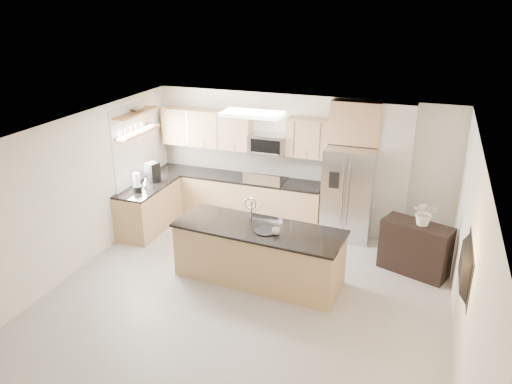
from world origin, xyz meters
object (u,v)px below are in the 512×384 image
at_px(bowl, 137,109).
at_px(cup, 276,231).
at_px(coffee_maker, 152,173).
at_px(credenza, 415,248).
at_px(refrigerator, 349,193).
at_px(television, 461,266).
at_px(range, 266,201).
at_px(blender, 137,184).
at_px(island, 259,254).
at_px(flower_vase, 426,207).
at_px(microwave, 268,144).
at_px(kettle, 146,182).
at_px(platter, 266,231).

bearing_deg(bowl, cup, -22.99).
bearing_deg(coffee_maker, credenza, -2.43).
distance_m(refrigerator, cup, 2.34).
bearing_deg(television, bowl, 69.04).
distance_m(coffee_maker, bowl, 1.29).
xyz_separation_m(range, blender, (-2.07, -1.40, 0.61)).
height_order(range, island, island).
xyz_separation_m(range, bowl, (-2.25, -0.91, 1.91)).
distance_m(credenza, bowl, 5.57).
height_order(blender, coffee_maker, coffee_maker).
bearing_deg(credenza, flower_vase, 11.65).
distance_m(microwave, island, 2.60).
bearing_deg(range, television, -41.64).
bearing_deg(range, kettle, -150.15).
height_order(range, platter, range).
relative_size(credenza, platter, 3.14).
relative_size(credenza, blender, 3.00).
bearing_deg(credenza, island, -135.27).
bearing_deg(cup, blender, 164.00).
bearing_deg(island, blender, 168.92).
relative_size(range, television, 1.06).
xyz_separation_m(microwave, kettle, (-2.03, -1.29, -0.60)).
bearing_deg(microwave, platter, -72.39).
height_order(credenza, kettle, kettle).
distance_m(cup, bowl, 3.72).
height_order(platter, bowl, bowl).
xyz_separation_m(microwave, coffee_maker, (-2.09, -0.94, -0.53)).
bearing_deg(coffee_maker, range, 21.22).
height_order(refrigerator, kettle, refrigerator).
height_order(blender, flower_vase, flower_vase).
relative_size(cup, bowl, 0.37).
xyz_separation_m(range, credenza, (2.97, -1.03, -0.03)).
distance_m(platter, bowl, 3.57).
distance_m(cup, coffee_maker, 3.35).
distance_m(microwave, cup, 2.64).
bearing_deg(cup, bowl, 157.01).
bearing_deg(refrigerator, cup, -108.34).
bearing_deg(bowl, television, -20.96).
distance_m(kettle, coffee_maker, 0.36).
relative_size(range, kettle, 4.48).
relative_size(island, cup, 21.88).
bearing_deg(range, coffee_maker, -158.78).
distance_m(microwave, refrigerator, 1.82).
bearing_deg(kettle, island, -20.28).
xyz_separation_m(range, refrigerator, (1.66, -0.05, 0.42)).
relative_size(range, platter, 3.22).
distance_m(island, cup, 0.63).
distance_m(range, refrigerator, 1.71).
bearing_deg(microwave, coffee_maker, -155.89).
height_order(kettle, coffee_maker, coffee_maker).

